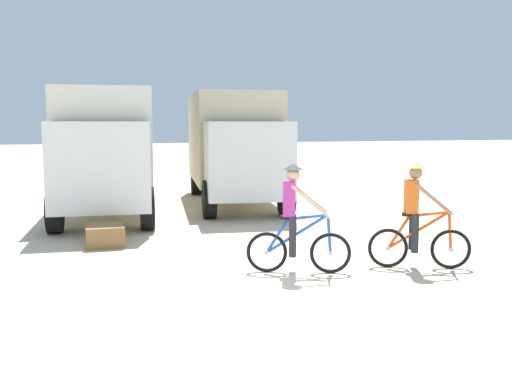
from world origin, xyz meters
TOP-DOWN VIEW (x-y plane):
  - ground_plane at (0.00, 0.00)m, footprint 120.00×120.00m
  - box_truck_cream_rv at (-2.30, 8.36)m, footprint 2.71×6.86m
  - box_truck_tan_camper at (1.51, 9.39)m, footprint 2.96×6.93m
  - cyclist_orange_shirt at (0.63, 1.05)m, footprint 1.66×0.71m
  - cyclist_cowboy_hat at (2.72, 0.80)m, footprint 1.64×0.74m
  - supply_crate at (-2.40, 4.10)m, footprint 0.78×0.94m

SIDE VIEW (x-z plane):
  - ground_plane at x=0.00m, z-range 0.00..0.00m
  - supply_crate at x=-2.40m, z-range 0.00..0.42m
  - cyclist_orange_shirt at x=0.63m, z-range -0.06..1.76m
  - cyclist_cowboy_hat at x=2.72m, z-range -0.06..1.76m
  - box_truck_cream_rv at x=-2.30m, z-range 0.20..3.55m
  - box_truck_tan_camper at x=1.51m, z-range 0.20..3.55m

